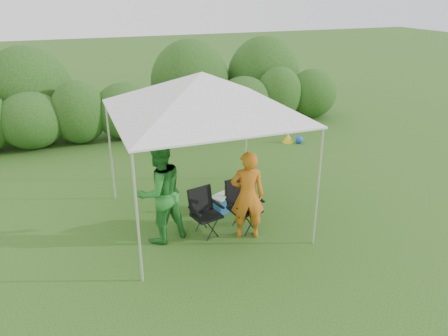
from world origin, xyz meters
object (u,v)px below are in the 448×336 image
object	(u,v)px
chair_left	(204,209)
man	(247,195)
chair_right	(242,202)
woman	(160,192)
cooler	(223,203)
canopy	(202,93)

from	to	relation	value
chair_left	man	bearing A→B (deg)	-44.14
chair_left	man	distance (m)	0.85
chair_right	chair_left	distance (m)	0.72
chair_right	woman	xyz separation A→B (m)	(-1.48, 0.12, 0.39)
chair_right	man	xyz separation A→B (m)	(-0.05, -0.33, 0.28)
chair_right	woman	world-z (taller)	woman
chair_left	cooler	size ratio (longest dim) A/B	1.69
man	woman	size ratio (longest dim) A/B	0.88
chair_right	woman	size ratio (longest dim) A/B	0.51
chair_left	chair_right	bearing A→B (deg)	-19.14
chair_right	woman	bearing A→B (deg)	167.31
chair_right	cooler	bearing A→B (deg)	91.25
canopy	cooler	distance (m)	2.33
woman	cooler	distance (m)	1.67
man	woman	xyz separation A→B (m)	(-1.44, 0.45, 0.11)
canopy	woman	bearing A→B (deg)	-155.67
woman	canopy	bearing A→B (deg)	-173.03
canopy	chair_right	bearing A→B (deg)	-44.54
chair_left	man	world-z (taller)	man
woman	cooler	xyz separation A→B (m)	(1.37, 0.59, -0.75)
canopy	woman	size ratio (longest dim) A/B	1.68
cooler	woman	bearing A→B (deg)	178.56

